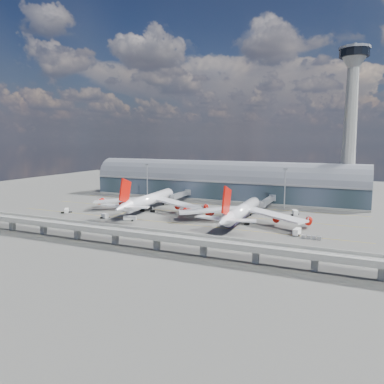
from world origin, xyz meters
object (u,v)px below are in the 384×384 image
at_px(airliner_right, 242,212).
at_px(floodlight_mast_left, 147,180).
at_px(service_truck_0, 67,211).
at_px(airliner_left, 149,200).
at_px(floodlight_mast_right, 285,187).
at_px(control_tower, 350,127).
at_px(service_truck_1, 105,216).
at_px(cargo_train_2, 311,238).
at_px(cargo_train_0, 124,228).
at_px(service_truck_4, 295,213).
at_px(service_truck_2, 130,218).
at_px(service_truck_3, 297,232).
at_px(cargo_train_1, 231,246).
at_px(service_truck_5, 190,208).

bearing_deg(airliner_right, floodlight_mast_left, 147.97).
bearing_deg(service_truck_0, airliner_left, -8.19).
bearing_deg(airliner_right, floodlight_mast_right, 73.88).
relative_size(control_tower, service_truck_0, 16.62).
bearing_deg(service_truck_1, cargo_train_2, -67.20).
bearing_deg(control_tower, cargo_train_2, -96.31).
height_order(floodlight_mast_right, cargo_train_2, floodlight_mast_right).
xyz_separation_m(airliner_right, cargo_train_0, (-48.47, -36.22, -5.29)).
bearing_deg(floodlight_mast_left, airliner_left, -58.34).
xyz_separation_m(floodlight_mast_left, service_truck_4, (109.51, -18.71, -12.05)).
bearing_deg(cargo_train_0, service_truck_1, 51.96).
distance_m(airliner_right, cargo_train_0, 60.74).
distance_m(control_tower, service_truck_2, 151.44).
height_order(airliner_left, service_truck_1, airliner_left).
xyz_separation_m(service_truck_3, cargo_train_2, (6.96, -4.93, -0.77)).
height_order(service_truck_1, cargo_train_1, service_truck_1).
relative_size(service_truck_2, service_truck_4, 1.20).
xyz_separation_m(service_truck_1, service_truck_5, (34.62, 38.87, 0.33)).
xyz_separation_m(service_truck_0, cargo_train_0, (54.67, -20.25, -0.56)).
relative_size(control_tower, service_truck_5, 14.40).
bearing_deg(cargo_train_1, cargo_train_0, 80.43).
xyz_separation_m(cargo_train_0, cargo_train_1, (57.55, -9.36, 0.18)).
height_order(service_truck_1, cargo_train_2, service_truck_1).
bearing_deg(service_truck_5, service_truck_1, 158.87).
height_order(airliner_right, service_truck_4, airliner_right).
bearing_deg(control_tower, service_truck_5, -145.64).
height_order(floodlight_mast_left, service_truck_1, floodlight_mast_left).
bearing_deg(control_tower, service_truck_2, -137.23).
distance_m(service_truck_2, cargo_train_1, 71.42).
bearing_deg(cargo_train_1, cargo_train_2, -45.92).
bearing_deg(service_truck_0, service_truck_3, -37.78).
distance_m(service_truck_0, service_truck_4, 134.43).
bearing_deg(service_truck_4, service_truck_1, -173.35).
bearing_deg(cargo_train_0, service_truck_4, -49.04).
distance_m(floodlight_mast_right, service_truck_0, 134.42).
distance_m(floodlight_mast_left, service_truck_4, 111.75).
height_order(floodlight_mast_left, service_truck_5, floodlight_mast_left).
relative_size(control_tower, floodlight_mast_left, 4.01).
height_order(floodlight_mast_left, airliner_left, floodlight_mast_left).
relative_size(service_truck_5, cargo_train_0, 1.05).
relative_size(service_truck_0, service_truck_5, 0.87).
bearing_deg(cargo_train_2, service_truck_0, 89.42).
height_order(floodlight_mast_right, service_truck_5, floodlight_mast_right).
height_order(floodlight_mast_right, service_truck_1, floodlight_mast_right).
xyz_separation_m(cargo_train_0, cargo_train_2, (85.70, 18.24, -0.03)).
distance_m(airliner_right, service_truck_2, 59.97).
relative_size(floodlight_mast_right, cargo_train_1, 1.83).
relative_size(airliner_right, cargo_train_1, 5.26).
height_order(airliner_left, service_truck_3, airliner_left).
bearing_deg(service_truck_2, control_tower, -67.07).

